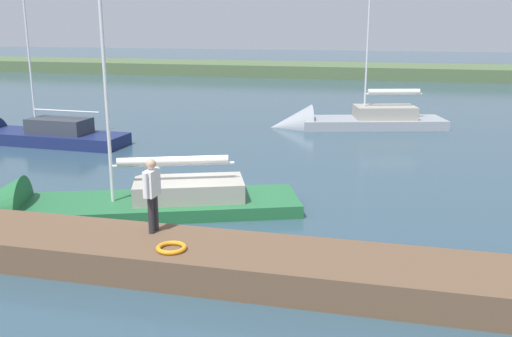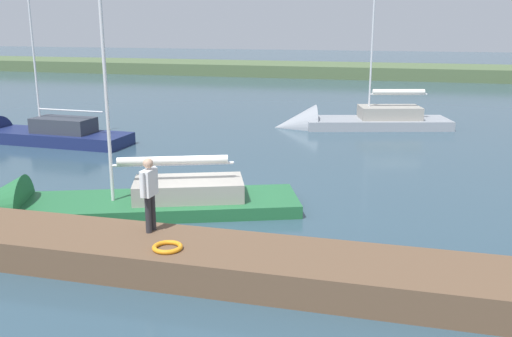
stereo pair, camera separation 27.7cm
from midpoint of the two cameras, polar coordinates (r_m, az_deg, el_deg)
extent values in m
plane|color=#2D4756|center=(17.12, -5.51, -4.05)|extent=(200.00, 200.00, 0.00)
cube|color=#4C603D|center=(60.25, 9.42, 9.15)|extent=(180.00, 8.00, 2.40)
cube|color=brown|center=(13.34, -11.91, -8.20)|extent=(27.89, 2.15, 0.70)
torus|color=orange|center=(12.39, -8.26, -7.85)|extent=(0.66, 0.66, 0.10)
cube|color=navy|center=(27.73, -19.20, 2.58)|extent=(7.17, 2.38, 0.91)
cube|color=#333842|center=(27.30, -18.52, 4.16)|extent=(2.80, 1.55, 0.68)
cylinder|color=silver|center=(27.70, -21.26, 11.35)|extent=(0.09, 0.09, 7.65)
cylinder|color=silver|center=(26.95, -17.91, 5.58)|extent=(3.35, 0.22, 0.07)
cube|color=gray|center=(30.84, 12.31, 4.06)|extent=(7.85, 4.32, 0.96)
cone|color=gray|center=(30.17, 4.22, 4.13)|extent=(2.75, 2.92, 2.43)
cube|color=gray|center=(30.85, 13.54, 5.51)|extent=(3.49, 2.54, 0.65)
cylinder|color=silver|center=(30.26, 11.92, 12.99)|extent=(0.10, 0.10, 8.59)
cylinder|color=silver|center=(30.82, 14.39, 7.26)|extent=(2.93, 0.87, 0.08)
cylinder|color=silver|center=(30.81, 14.40, 7.48)|extent=(2.70, 0.99, 0.29)
cube|color=#236638|center=(17.07, -9.58, -4.16)|extent=(8.69, 5.18, 0.70)
cube|color=gray|center=(16.84, -6.33, -2.06)|extent=(3.54, 2.62, 0.56)
cylinder|color=silver|center=(16.33, -14.68, 11.90)|extent=(0.10, 0.10, 8.88)
cylinder|color=silver|center=(16.65, -7.88, 0.44)|extent=(3.35, 1.34, 0.08)
cylinder|color=silver|center=(16.62, -7.90, 0.84)|extent=(3.07, 1.35, 0.23)
cylinder|color=#28282D|center=(13.28, -10.20, -4.60)|extent=(0.14, 0.14, 0.87)
cylinder|color=#28282D|center=(13.45, -9.78, -4.33)|extent=(0.14, 0.14, 0.87)
cube|color=white|center=(13.15, -10.13, -1.40)|extent=(0.25, 0.48, 0.62)
sphere|color=tan|center=(13.03, -10.22, 0.52)|extent=(0.24, 0.24, 0.24)
cylinder|color=white|center=(12.90, -10.73, -1.67)|extent=(0.09, 0.09, 0.58)
cylinder|color=white|center=(13.38, -9.57, -1.02)|extent=(0.09, 0.09, 0.58)
camera|label=1|loc=(0.14, -89.54, 0.12)|focal=39.74mm
camera|label=2|loc=(0.14, 90.46, -0.12)|focal=39.74mm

